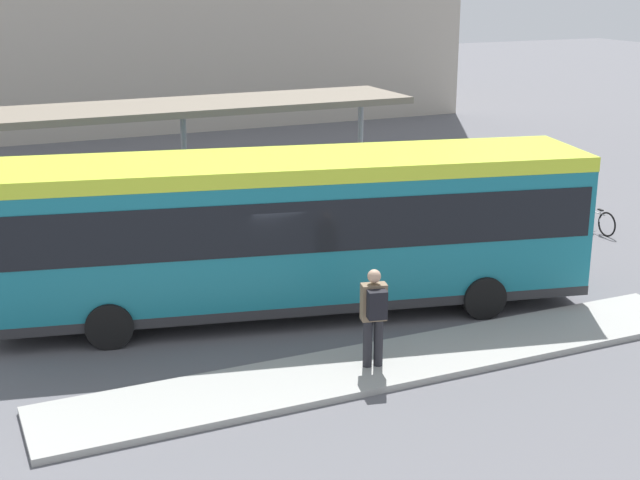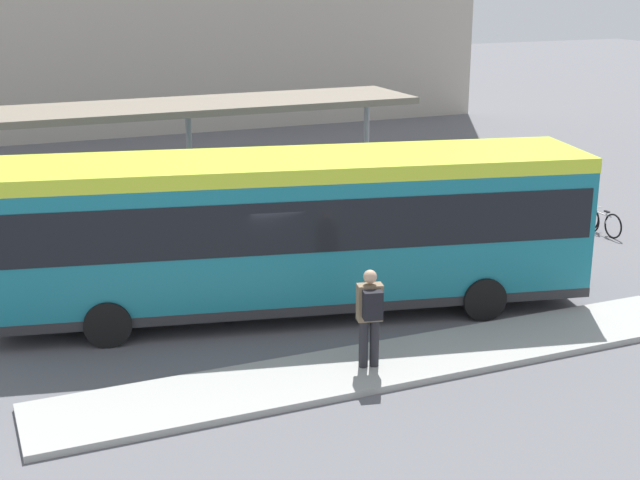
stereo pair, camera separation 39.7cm
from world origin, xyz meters
The scene contains 10 objects.
ground_plane centered at (0.00, 0.00, 0.00)m, with size 120.00×120.00×0.00m, color #5B5B60.
curb_island centered at (0.64, -3.30, 0.06)m, with size 12.99×1.80×0.12m.
city_bus centered at (0.01, 0.00, 1.93)m, with size 12.42×5.08×3.30m.
pedestrian_waiting centered at (0.12, -3.40, 1.16)m, with size 0.48×0.53×1.81m.
bicycle_white centered at (9.84, 2.08, 0.35)m, with size 0.48×1.59×0.69m.
bicycle_green centered at (9.79, 2.78, 0.33)m, with size 0.48×1.51×0.66m.
bicycle_red centered at (9.61, 3.48, 0.36)m, with size 0.48×1.66×0.71m.
bicycle_blue centered at (9.61, 4.18, 0.37)m, with size 0.48×1.71×0.74m.
station_shelter centered at (-0.41, 6.60, 3.39)m, with size 12.41×2.81×3.55m.
potted_planter_near_shelter centered at (-0.97, 4.53, 0.68)m, with size 0.98×0.98×1.33m.
Camera 2 is at (-6.34, -16.45, 6.90)m, focal length 50.00 mm.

